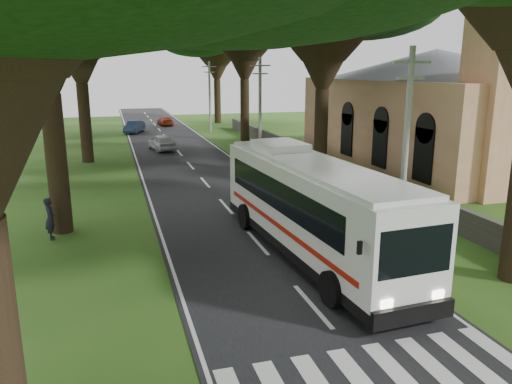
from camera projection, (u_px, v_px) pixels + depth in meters
ground at (341, 339)px, 13.55m from camera, size 140.00×140.00×0.00m
road at (193, 168)px, 36.85m from camera, size 8.00×120.00×0.04m
crosswalk at (378, 382)px, 11.69m from camera, size 8.00×3.00×0.01m
property_wall at (311, 157)px, 38.22m from camera, size 0.35×50.00×1.20m
church at (435, 100)px, 37.31m from camera, size 14.00×24.00×11.60m
pole_near at (406, 146)px, 19.64m from camera, size 1.60×0.24×8.00m
pole_mid at (260, 109)px, 38.28m from camera, size 1.60×0.24×8.00m
pole_far at (210, 96)px, 56.92m from camera, size 1.60×0.24×8.00m
tree_l_far at (75, 17)px, 52.97m from camera, size 13.32×13.32×15.55m
tree_r_midb at (244, 12)px, 48.01m from camera, size 14.76×14.76×15.76m
tree_r_far at (216, 33)px, 65.25m from camera, size 14.08×14.08×14.82m
coach_bus at (311, 205)px, 19.29m from camera, size 3.62×12.87×3.75m
distant_car_a at (162, 142)px, 44.72m from camera, size 2.41×4.52×1.46m
distant_car_b at (134, 127)px, 57.10m from camera, size 2.74×4.41×1.37m
distant_car_c at (165, 121)px, 64.57m from camera, size 1.92×4.15×1.17m
pedestrian at (50, 219)px, 21.34m from camera, size 0.55×0.74×1.84m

